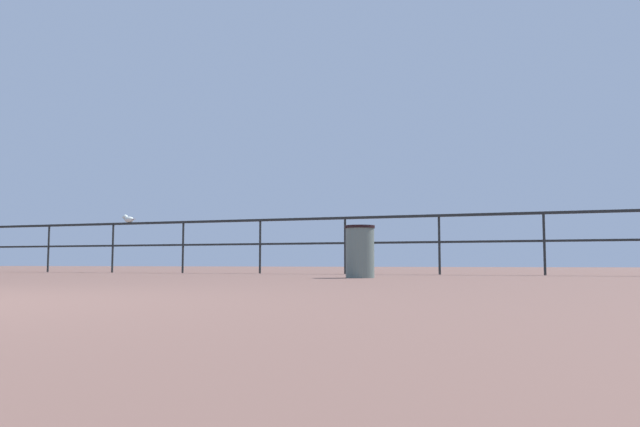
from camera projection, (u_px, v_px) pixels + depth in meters
name	position (u px, v px, depth m)	size (l,w,h in m)	color
pier_railing	(345.00, 232.00, 11.74)	(25.35, 0.05, 1.11)	black
seagull_on_rail	(128.00, 219.00, 13.44)	(0.38, 0.16, 0.18)	silver
trash_bin	(360.00, 251.00, 8.68)	(0.43, 0.43, 0.75)	slate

